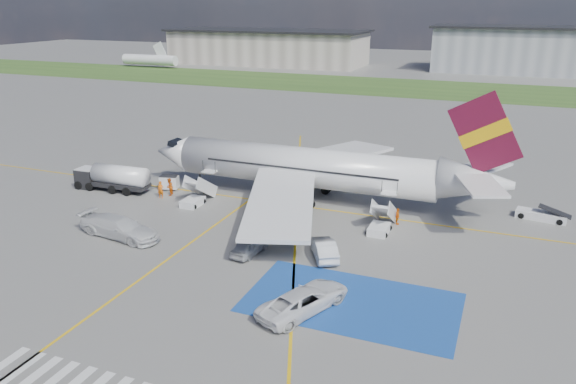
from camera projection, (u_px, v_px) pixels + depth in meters
name	position (u px, v px, depth m)	size (l,w,h in m)	color
ground	(243.00, 254.00, 44.29)	(400.00, 400.00, 0.00)	#60605E
grass_strip	(427.00, 89.00, 127.75)	(400.00, 30.00, 0.01)	#2D4C1E
taxiway_line_main	(297.00, 206.00, 54.83)	(120.00, 0.20, 0.01)	gold
taxiway_line_cross	(109.00, 302.00, 37.26)	(0.20, 60.00, 0.01)	gold
taxiway_line_diag	(297.00, 206.00, 54.83)	(0.20, 60.00, 0.01)	gold
staging_box	(351.00, 302.00, 37.26)	(14.00, 8.00, 0.01)	#184292
terminal_west	(268.00, 48.00, 176.22)	(60.00, 22.00, 10.00)	gray
terminal_centre	(525.00, 51.00, 153.93)	(48.00, 18.00, 12.00)	gray
airliner	(319.00, 169.00, 54.96)	(36.81, 32.95, 11.92)	silver
airstairs_fwd	(195.00, 198.00, 55.07)	(1.90, 5.20, 3.60)	silver
airstairs_aft	(380.00, 225.00, 48.57)	(1.90, 5.20, 3.60)	silver
fuel_tanker	(113.00, 180.00, 58.90)	(8.29, 2.54, 2.80)	black
gpu_cart	(169.00, 183.00, 59.37)	(2.08, 1.59, 1.55)	silver
belt_loader	(542.00, 216.00, 51.28)	(4.77, 2.25, 1.39)	silver
car_silver_a	(249.00, 246.00, 44.17)	(1.57, 3.89, 1.33)	#A6A8AD
car_silver_b	(324.00, 248.00, 43.61)	(1.58, 4.54, 1.50)	#BABDC2
van_white_a	(304.00, 296.00, 36.01)	(2.46, 5.34, 2.01)	white
van_white_b	(119.00, 224.00, 47.27)	(2.41, 5.94, 2.33)	silver
crew_fwd	(161.00, 190.00, 56.69)	(0.64, 0.42, 1.76)	orange
crew_nose	(169.00, 187.00, 57.48)	(0.89, 0.69, 1.82)	#DD570B
crew_aft	(397.00, 216.00, 50.02)	(0.89, 0.37, 1.53)	orange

